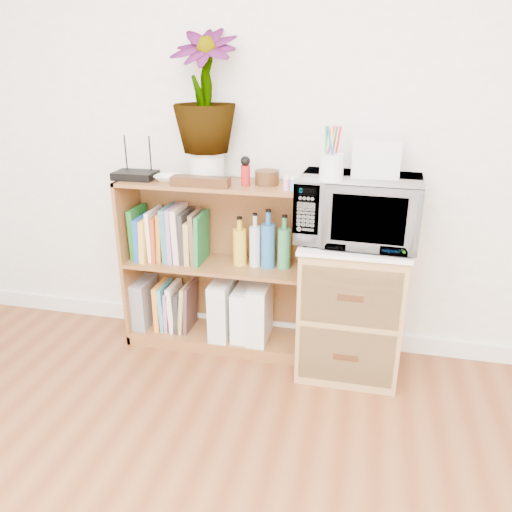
% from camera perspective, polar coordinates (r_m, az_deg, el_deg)
% --- Properties ---
extents(skirting_board, '(4.00, 0.02, 0.10)m').
position_cam_1_polar(skirting_board, '(2.99, 2.83, -8.35)').
color(skirting_board, white).
rests_on(skirting_board, ground).
extents(bookshelf, '(1.00, 0.30, 0.95)m').
position_cam_1_polar(bookshelf, '(2.76, -4.71, -1.24)').
color(bookshelf, brown).
rests_on(bookshelf, ground).
extents(wicker_unit, '(0.50, 0.45, 0.70)m').
position_cam_1_polar(wicker_unit, '(2.63, 10.75, -5.77)').
color(wicker_unit, '#9E7542').
rests_on(wicker_unit, ground).
extents(microwave, '(0.58, 0.41, 0.31)m').
position_cam_1_polar(microwave, '(2.43, 11.59, 5.23)').
color(microwave, silver).
rests_on(microwave, wicker_unit).
extents(pen_cup, '(0.11, 0.11, 0.12)m').
position_cam_1_polar(pen_cup, '(2.29, 8.61, 10.02)').
color(pen_cup, white).
rests_on(pen_cup, microwave).
extents(small_appliance, '(0.21, 0.18, 0.17)m').
position_cam_1_polar(small_appliance, '(2.42, 13.58, 10.90)').
color(small_appliance, silver).
rests_on(small_appliance, microwave).
extents(router, '(0.22, 0.15, 0.04)m').
position_cam_1_polar(router, '(2.75, -13.61, 8.97)').
color(router, black).
rests_on(router, bookshelf).
extents(white_bowl, '(0.13, 0.13, 0.03)m').
position_cam_1_polar(white_bowl, '(2.66, -10.11, 8.77)').
color(white_bowl, white).
rests_on(white_bowl, bookshelf).
extents(plant_pot, '(0.18, 0.18, 0.15)m').
position_cam_1_polar(plant_pot, '(2.63, -5.62, 10.15)').
color(plant_pot, silver).
rests_on(plant_pot, bookshelf).
extents(potted_plant, '(0.33, 0.33, 0.58)m').
position_cam_1_polar(potted_plant, '(2.58, -5.92, 18.16)').
color(potted_plant, '#326729').
rests_on(potted_plant, plant_pot).
extents(trinket_box, '(0.30, 0.07, 0.05)m').
position_cam_1_polar(trinket_box, '(2.52, -6.35, 8.46)').
color(trinket_box, '#341B0E').
rests_on(trinket_box, bookshelf).
extents(kokeshi_doll, '(0.04, 0.04, 0.10)m').
position_cam_1_polar(kokeshi_doll, '(2.51, -1.21, 9.17)').
color(kokeshi_doll, '#A91416').
rests_on(kokeshi_doll, bookshelf).
extents(wooden_bowl, '(0.12, 0.12, 0.07)m').
position_cam_1_polar(wooden_bowl, '(2.54, 1.27, 8.95)').
color(wooden_bowl, '#38210F').
rests_on(wooden_bowl, bookshelf).
extents(paint_jars, '(0.12, 0.04, 0.06)m').
position_cam_1_polar(paint_jars, '(2.42, 4.25, 8.15)').
color(paint_jars, pink).
rests_on(paint_jars, bookshelf).
extents(file_box, '(0.08, 0.22, 0.28)m').
position_cam_1_polar(file_box, '(3.02, -12.59, -5.15)').
color(file_box, gray).
rests_on(file_box, bookshelf).
extents(magazine_holder_left, '(0.11, 0.27, 0.33)m').
position_cam_1_polar(magazine_holder_left, '(2.84, -3.81, -5.84)').
color(magazine_holder_left, silver).
rests_on(magazine_holder_left, bookshelf).
extents(magazine_holder_mid, '(0.09, 0.23, 0.29)m').
position_cam_1_polar(magazine_holder_mid, '(2.82, -1.50, -6.46)').
color(magazine_holder_mid, white).
rests_on(magazine_holder_mid, bookshelf).
extents(magazine_holder_right, '(0.10, 0.26, 0.33)m').
position_cam_1_polar(magazine_holder_right, '(2.79, 0.45, -6.37)').
color(magazine_holder_right, silver).
rests_on(magazine_holder_right, bookshelf).
extents(cookbooks, '(0.41, 0.20, 0.30)m').
position_cam_1_polar(cookbooks, '(2.79, -9.87, 2.31)').
color(cookbooks, '#1A621F').
rests_on(cookbooks, bookshelf).
extents(liquor_bottles, '(0.39, 0.07, 0.31)m').
position_cam_1_polar(liquor_bottles, '(2.63, 1.52, 1.55)').
color(liquor_bottles, gold).
rests_on(liquor_bottles, bookshelf).
extents(lower_books, '(0.21, 0.19, 0.29)m').
position_cam_1_polar(lower_books, '(2.95, -9.16, -5.69)').
color(lower_books, orange).
rests_on(lower_books, bookshelf).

